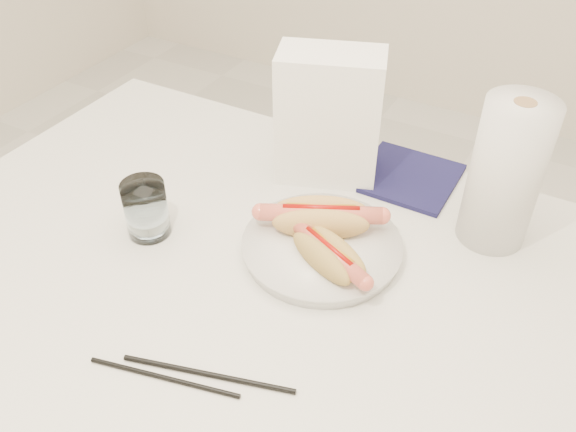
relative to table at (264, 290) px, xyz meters
The scene contains 10 objects.
table is the anchor object (origin of this frame).
plate 0.12m from the table, 44.11° to the left, with size 0.24×0.24×0.02m, color silver.
hotdog_left 0.15m from the table, 61.46° to the left, with size 0.19×0.13×0.05m.
hotdog_right 0.14m from the table, 15.49° to the left, with size 0.16×0.11×0.04m.
water_glass 0.23m from the table, behind, with size 0.07×0.07×0.10m, color white.
chopstick_near 0.25m from the table, 90.07° to the right, with size 0.01×0.01×0.21m, color black.
chopstick_far 0.23m from the table, 77.82° to the right, with size 0.01×0.01×0.23m, color black.
napkin_box 0.32m from the table, 94.60° to the left, with size 0.18×0.10×0.24m, color white.
navy_napkin 0.35m from the table, 70.19° to the left, with size 0.17×0.17×0.01m, color #14133C.
paper_towel_roll 0.42m from the table, 39.53° to the left, with size 0.11×0.11×0.24m, color silver.
Camera 1 is at (0.36, -0.58, 1.40)m, focal length 37.47 mm.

